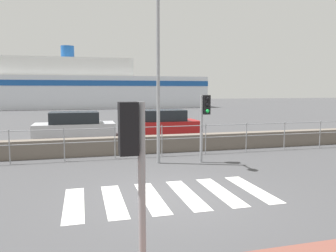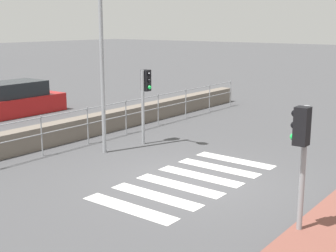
{
  "view_description": "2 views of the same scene",
  "coord_description": "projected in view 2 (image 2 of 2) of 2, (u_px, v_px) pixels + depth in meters",
  "views": [
    {
      "loc": [
        -2.1,
        -7.52,
        2.6
      ],
      "look_at": [
        0.43,
        2.0,
        1.5
      ],
      "focal_mm": 35.0,
      "sensor_mm": 36.0,
      "label": 1
    },
    {
      "loc": [
        -9.21,
        -6.36,
        3.84
      ],
      "look_at": [
        0.33,
        1.0,
        1.2
      ],
      "focal_mm": 50.0,
      "sensor_mm": 36.0,
      "label": 2
    }
  ],
  "objects": [
    {
      "name": "seawall",
      "position": [
        48.0,
        135.0,
        15.02
      ],
      "size": [
        22.27,
        0.55,
        0.7
      ],
      "color": "#6B6056",
      "rests_on": "ground_plane"
    },
    {
      "name": "crosswalk",
      "position": [
        190.0,
        181.0,
        11.68
      ],
      "size": [
        4.95,
        2.4,
        0.01
      ],
      "color": "silver",
      "rests_on": "ground_plane"
    },
    {
      "name": "harbor_fence",
      "position": [
        66.0,
        125.0,
        14.4
      ],
      "size": [
        20.08,
        0.04,
        1.23
      ],
      "color": "gray",
      "rests_on": "ground_plane"
    },
    {
      "name": "streetlamp",
      "position": [
        105.0,
        21.0,
        13.32
      ],
      "size": [
        0.32,
        0.98,
        6.41
      ],
      "color": "gray",
      "rests_on": "ground_plane"
    },
    {
      "name": "traffic_light_far",
      "position": [
        145.0,
        90.0,
        14.97
      ],
      "size": [
        0.34,
        0.32,
        2.41
      ],
      "color": "gray",
      "rests_on": "ground_plane"
    },
    {
      "name": "parked_car_red",
      "position": [
        15.0,
        100.0,
        20.21
      ],
      "size": [
        4.16,
        1.88,
        1.42
      ],
      "color": "#B21919",
      "rests_on": "ground_plane"
    },
    {
      "name": "traffic_light_near",
      "position": [
        301.0,
        143.0,
        8.22
      ],
      "size": [
        0.34,
        0.32,
        2.44
      ],
      "color": "gray",
      "rests_on": "ground_plane"
    },
    {
      "name": "ground_plane",
      "position": [
        191.0,
        180.0,
        11.74
      ],
      "size": [
        160.0,
        160.0,
        0.0
      ],
      "primitive_type": "plane",
      "color": "#424244"
    }
  ]
}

